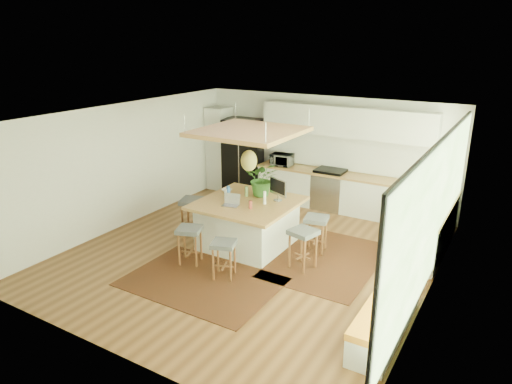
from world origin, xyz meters
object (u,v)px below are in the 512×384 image
Objects in this scene: fridge at (244,159)px; stool_right_back at (316,235)px; island_plant at (262,182)px; stool_near_right at (224,259)px; monitor at (278,188)px; microwave at (282,158)px; laptop at (230,200)px; stool_right_front at (303,250)px; stool_near_left at (190,245)px; stool_left_side at (193,218)px; island at (248,223)px.

stool_right_back is (3.19, -2.43, -0.57)m from fridge.
stool_near_right is at bearing -80.85° from island_plant.
monitor is 0.92× the size of microwave.
stool_near_right is at bearing -74.72° from laptop.
stool_right_back is at bearing -3.53° from island_plant.
island_plant is (-1.33, 0.83, 0.86)m from stool_right_front.
stool_right_back reaches higher than stool_near_left.
stool_near_left is 2.00m from island_plant.
stool_near_left is 1.16m from laptop.
monitor is (-0.82, -0.05, 0.83)m from stool_right_back.
stool_near_right is at bearing -36.83° from stool_left_side.
stool_right_front is (1.03, 1.01, 0.00)m from stool_near_right.
stool_right_front is (1.39, -0.35, -0.11)m from island.
fridge is 2.79× the size of island_plant.
island is 2.58× the size of stool_near_left.
island is 1.38m from stool_right_back.
stool_right_front reaches higher than stool_right_back.
stool_right_back is 3.21m from microwave.
monitor is (0.13, 1.72, 0.83)m from stool_near_right.
microwave reaches higher than stool_near_left.
stool_right_back is at bearing 95.85° from stool_right_front.
stool_right_back is at bearing 42.29° from stool_near_left.
stool_near_right is 1.91m from monitor.
stool_near_right is (0.85, -0.12, 0.00)m from stool_near_left.
fridge is 2.81× the size of stool_near_left.
fridge reaches higher than microwave.
fridge is 1.19m from microwave.
monitor is at bearing 36.51° from laptop.
stool_near_right is 0.94× the size of island_plant.
island is 3.73× the size of monitor.
island_plant reaches higher than stool_near_left.
stool_right_back is at bearing 26.13° from monitor.
stool_right_back is at bearing 61.59° from stool_near_right.
island_plant is at bearing 63.71° from laptop.
stool_right_front is 1.42m from monitor.
fridge is at bearing 108.70° from stool_near_left.
stool_near_right is 1.37× the size of monitor.
stool_right_front is at bearing -32.03° from island_plant.
stool_right_back is (1.81, 1.64, 0.00)m from stool_near_left.
fridge is 2.67× the size of stool_right_front.
stool_right_back is 0.92× the size of stool_left_side.
microwave is at bearing 108.24° from island_plant.
monitor is (0.98, 1.59, 0.83)m from stool_near_left.
stool_right_back is 1.52m from island_plant.
laptop is (-1.55, -0.03, 0.70)m from stool_right_front.
stool_near_right is at bearing -135.59° from stool_right_front.
stool_near_left is 4.10m from microwave.
island is at bearing 104.61° from stool_near_right.
island_plant is (0.06, 0.48, 0.75)m from island.
stool_near_right is 1.31m from laptop.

